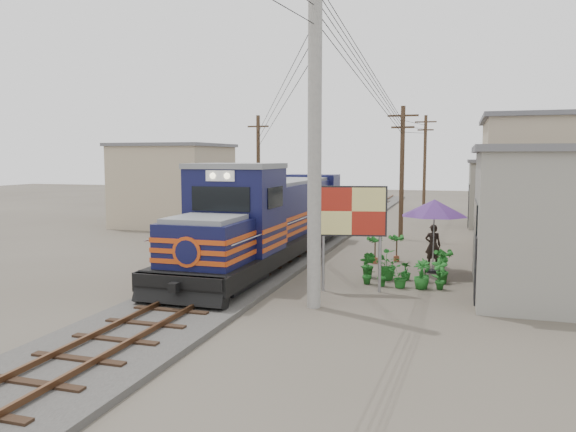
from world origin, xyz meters
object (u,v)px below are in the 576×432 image
(billboard, at_px, (352,214))
(vendor, at_px, (433,245))
(locomotive, at_px, (270,220))
(market_umbrella, at_px, (434,208))

(billboard, height_order, vendor, billboard)
(locomotive, bearing_deg, vendor, 9.13)
(market_umbrella, distance_m, vendor, 2.02)
(market_umbrella, bearing_deg, vendor, 93.32)
(billboard, xyz_separation_m, market_umbrella, (2.39, 3.93, -0.09))
(locomotive, xyz_separation_m, vendor, (6.49, 1.04, -0.89))
(billboard, xyz_separation_m, vendor, (2.32, 5.16, -1.69))
(billboard, bearing_deg, vendor, 53.86)
(market_umbrella, bearing_deg, locomotive, 178.37)
(locomotive, height_order, market_umbrella, locomotive)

